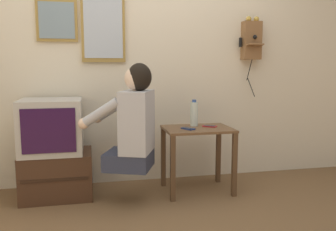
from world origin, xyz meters
TOP-DOWN VIEW (x-y plane):
  - wall_back at (0.00, 1.22)m, footprint 6.80×0.05m
  - side_table at (0.40, 0.78)m, footprint 0.60×0.45m
  - person at (-0.20, 0.62)m, footprint 0.63×0.54m
  - tv_stand at (-0.83, 0.90)m, footprint 0.59×0.44m
  - television at (-0.86, 0.91)m, footprint 0.50×0.48m
  - wall_phone_antique at (1.05, 1.14)m, footprint 0.22×0.18m
  - framed_picture at (-0.80, 1.18)m, footprint 0.36×0.03m
  - wall_mirror at (-0.40, 1.18)m, footprint 0.40×0.03m
  - cell_phone_held at (0.29, 0.72)m, footprint 0.11×0.14m
  - cell_phone_spare at (0.52, 0.80)m, footprint 0.13×0.12m
  - water_bottle at (0.39, 0.88)m, footprint 0.07×0.07m

SIDE VIEW (x-z plane):
  - tv_stand at x=-0.83m, z-range 0.00..0.39m
  - side_table at x=0.40m, z-range 0.17..0.75m
  - cell_phone_held at x=0.29m, z-range 0.58..0.59m
  - cell_phone_spare at x=0.52m, z-range 0.58..0.59m
  - television at x=-0.86m, z-range 0.39..0.85m
  - person at x=-0.20m, z-range 0.26..1.11m
  - water_bottle at x=0.39m, z-range 0.57..0.81m
  - wall_back at x=0.00m, z-range 0.00..2.55m
  - wall_phone_antique at x=1.05m, z-range 0.98..1.78m
  - wall_mirror at x=-0.40m, z-range 1.16..1.88m
  - framed_picture at x=-0.80m, z-range 1.34..1.71m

